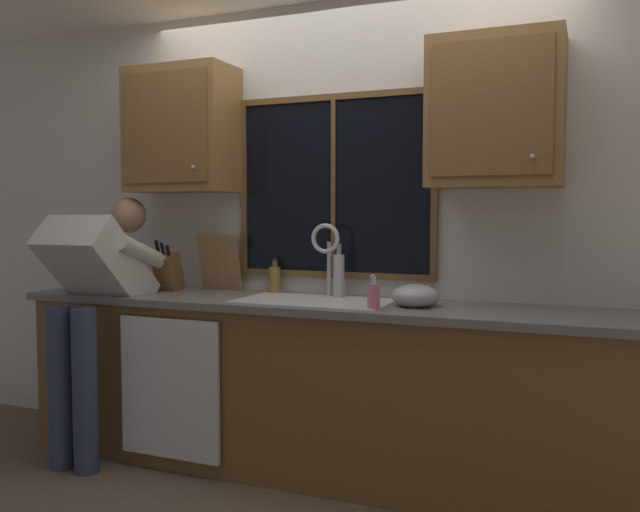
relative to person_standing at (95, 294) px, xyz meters
The scene contains 21 objects.
back_wall 1.49m from the person_standing, 25.99° to the left, with size 5.86×0.12×2.55m, color silver.
window_glass 1.46m from the person_standing, 25.20° to the left, with size 1.10×0.02×0.95m, color black.
window_frame_top 1.72m from the person_standing, 24.80° to the left, with size 1.17×0.02×0.04m, color brown.
window_frame_bottom 1.33m from the person_standing, 24.80° to the left, with size 1.17×0.02×0.04m, color brown.
window_frame_left 1.03m from the person_standing, 41.16° to the left, with size 0.04×0.02×0.95m, color brown.
window_frame_right 1.95m from the person_standing, 17.44° to the left, with size 0.04×0.02×0.95m, color brown.
window_mullion_center 1.45m from the person_standing, 24.73° to the left, with size 0.02×0.02×0.95m, color brown.
lower_cabinet_run 1.42m from the person_standing, 12.33° to the left, with size 3.46×0.58×0.88m, color brown.
countertop 1.33m from the person_standing, 11.49° to the left, with size 3.52×0.62×0.04m, color slate.
dishwasher_front 0.70m from the person_standing, ahead, with size 0.60×0.02×0.74m, color white.
upper_cabinet_left 1.06m from the person_standing, 52.61° to the left, with size 0.63×0.36×0.72m.
upper_cabinet_right 2.33m from the person_standing, 10.92° to the left, with size 0.63×0.36×0.72m.
sink 1.24m from the person_standing, 12.84° to the left, with size 0.80×0.46×0.21m.
faucet 1.32m from the person_standing, 20.57° to the left, with size 0.18×0.09×0.40m.
person_standing is the anchor object (origin of this frame).
knife_block 0.44m from the person_standing, 56.91° to the left, with size 0.12×0.18×0.32m.
cutting_board 0.72m from the person_standing, 44.15° to the left, with size 0.26×0.02×0.34m, color #997047.
mixing_bowl 1.77m from the person_standing, ahead, with size 0.23×0.23×0.12m, color #B7B7BC.
soap_dispenser 1.59m from the person_standing, ahead, with size 0.06×0.07×0.17m.
bottle_green_glass 1.00m from the person_standing, 30.91° to the left, with size 0.07×0.07×0.20m.
bottle_tall_clear 1.36m from the person_standing, 19.30° to the left, with size 0.06×0.06×0.30m.
Camera 1 is at (1.25, -3.46, 1.37)m, focal length 37.17 mm.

